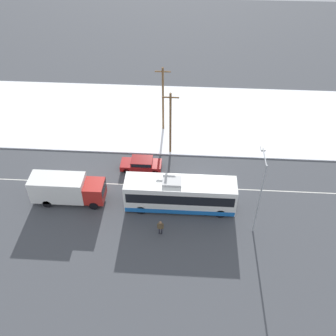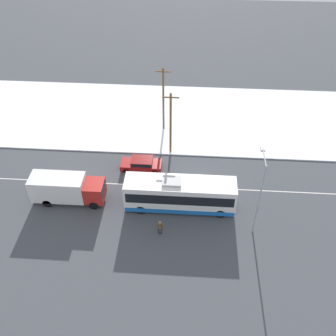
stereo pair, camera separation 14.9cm
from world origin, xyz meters
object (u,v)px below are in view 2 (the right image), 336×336
object	(u,v)px
sedan_car	(141,163)
utility_pole_roadside	(171,123)
pedestrian_at_stop	(160,226)
utility_pole_snowlot	(163,99)
city_bus	(180,194)
box_truck	(66,188)
streetlamp	(260,188)

from	to	relation	value
sedan_car	utility_pole_roadside	world-z (taller)	utility_pole_roadside
pedestrian_at_stop	utility_pole_snowlot	bearing A→B (deg)	93.24
city_bus	pedestrian_at_stop	bearing A→B (deg)	-114.72
utility_pole_snowlot	utility_pole_roadside	bearing A→B (deg)	-76.01
city_bus	sedan_car	xyz separation A→B (m)	(-4.42, 5.44, -0.95)
box_truck	sedan_car	world-z (taller)	box_truck
pedestrian_at_stop	utility_pole_snowlot	world-z (taller)	utility_pole_snowlot
box_truck	sedan_car	bearing A→B (deg)	37.91
city_bus	streetlamp	size ratio (longest dim) A/B	1.32
city_bus	utility_pole_roadside	bearing A→B (deg)	99.61
city_bus	sedan_car	distance (m)	7.07
sedan_car	box_truck	bearing A→B (deg)	37.91
utility_pole_snowlot	pedestrian_at_stop	bearing A→B (deg)	-86.76
utility_pole_roadside	streetlamp	bearing A→B (deg)	-52.10
city_bus	utility_pole_roadside	xyz separation A→B (m)	(-1.45, 8.54, 2.38)
streetlamp	utility_pole_snowlot	bearing A→B (deg)	121.82
sedan_car	utility_pole_snowlot	bearing A→B (deg)	-103.46
sedan_car	city_bus	bearing A→B (deg)	129.09
box_truck	utility_pole_roadside	size ratio (longest dim) A/B	0.93
streetlamp	sedan_car	bearing A→B (deg)	146.03
sedan_car	pedestrian_at_stop	distance (m)	9.42
sedan_car	utility_pole_snowlot	distance (m)	8.67
utility_pole_roadside	utility_pole_snowlot	world-z (taller)	utility_pole_snowlot
sedan_car	streetlamp	distance (m)	14.32
city_bus	streetlamp	world-z (taller)	streetlamp
utility_pole_roadside	utility_pole_snowlot	xyz separation A→B (m)	(-1.14, 4.56, 0.28)
box_truck	pedestrian_at_stop	bearing A→B (deg)	-21.30
city_bus	box_truck	distance (m)	11.19
city_bus	box_truck	bearing A→B (deg)	179.18
sedan_car	utility_pole_snowlot	size ratio (longest dim) A/B	0.53
sedan_car	pedestrian_at_stop	xyz separation A→B (m)	(2.78, -9.00, 0.28)
box_truck	utility_pole_snowlot	world-z (taller)	utility_pole_snowlot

